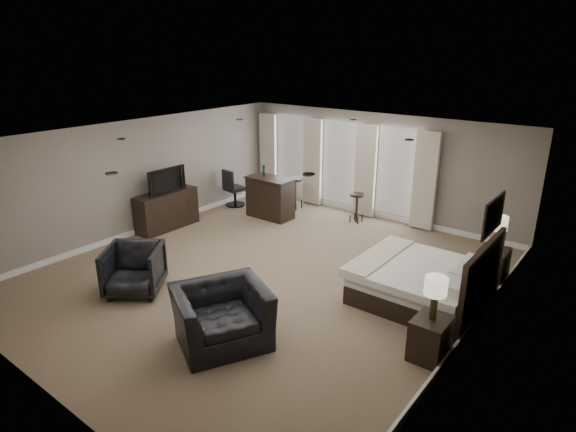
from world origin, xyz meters
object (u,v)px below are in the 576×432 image
Objects in this scene: nightstand_far at (492,266)px; tv at (165,189)px; bar_stool_left at (295,193)px; bar_stool_right at (357,208)px; bed at (415,264)px; lamp_near at (435,299)px; bar_counter at (270,197)px; desk_chair at (235,188)px; armchair_far at (134,267)px; dresser at (167,210)px; armchair_near at (221,307)px; lamp_far at (497,233)px; nightstand_near at (430,338)px.

tv is (-6.92, -1.84, 0.64)m from nightstand_far.
bar_stool_left reaches higher than bar_stool_right.
bed reaches higher than lamp_near.
bar_counter reaches higher than tv.
bar_counter is 1.36m from desk_chair.
tv is 3.21m from armchair_far.
dresser is 1.18× the size of armchair_near.
armchair_near is 5.49m from bar_counter.
bed is at bearing -30.43° from bar_stool_left.
armchair_far is at bearing -144.72° from bed.
dresser is (-6.92, -1.84, -0.51)m from lamp_far.
armchair_near is 1.09× the size of bar_counter.
lamp_far is 0.62× the size of tv.
nightstand_near is 5.02m from armchair_far.
nightstand_far is at bearing 90.00° from nightstand_near.
bar_stool_right is (1.26, 5.50, -0.11)m from armchair_far.
armchair_near is (4.38, -2.54, -0.39)m from tv.
dresser is 2.24m from desk_chair.
desk_chair is at bearing 154.33° from nightstand_near.
bar_stool_left is (1.50, 3.05, -0.54)m from tv.
bar_counter is (-5.49, 0.25, -0.44)m from lamp_far.
bar_stool_left is at bearing 149.57° from bed.
armchair_far is at bearing -83.91° from bar_stool_left.
nightstand_near is 0.94× the size of nightstand_far.
dresser is 5.06m from armchair_near.
bar_counter reaches higher than armchair_far.
dresser is at bearing -165.07° from lamp_far.
dresser is at bearing 98.24° from desk_chair.
armchair_near reaches higher than bar_stool_left.
dresser is 4.57m from bar_stool_right.
lamp_near is 7.00m from tv.
bar_stool_left is (0.07, 0.96, -0.10)m from bar_counter.
nightstand_far is (0.00, 2.90, 0.02)m from nightstand_near.
nightstand_far is 5.07m from armchair_near.
armchair_far is 5.48m from bar_stool_left.
nightstand_near is 2.96m from armchair_near.
tv reaches higher than nightstand_near.
lamp_near reaches higher than tv.
tv is 1.23× the size of bar_stool_left.
bed is 2.11× the size of armchair_far.
tv is 5.07m from armchair_near.
bar_counter is (1.43, 2.10, 0.07)m from dresser.
bar_stool_left is 1.65m from desk_chair.
nightstand_near is at bearing -49.36° from bar_stool_right.
armchair_far is at bearing -138.74° from lamp_far.
nightstand_far is 3.79m from bar_stool_right.
lamp_far is 0.49× the size of armchair_near.
armchair_far is at bearing -81.76° from bar_counter.
bed is 6.23m from desk_chair.
lamp_far reaches higher than bed.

